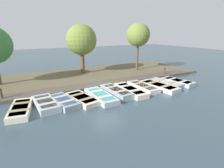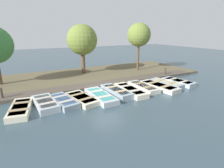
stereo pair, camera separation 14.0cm
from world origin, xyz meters
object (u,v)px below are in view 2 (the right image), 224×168
Objects in this scene: rowboat_5 at (116,91)px; rowboat_9 at (166,83)px; park_tree_center at (139,35)px; rowboat_8 at (159,86)px; rowboat_6 at (130,90)px; mooring_post_far at (165,72)px; rowboat_7 at (143,87)px; rowboat_3 at (82,99)px; rowboat_4 at (101,96)px; rowboat_10 at (178,82)px; rowboat_2 at (63,101)px; mooring_post_near at (2,94)px; rowboat_0 at (20,109)px; rowboat_1 at (45,103)px; park_tree_left at (82,40)px.

rowboat_5 is 5.07m from rowboat_9.
rowboat_5 is at bearing -46.58° from park_tree_center.
rowboat_8 is at bearing -20.24° from park_tree_center.
mooring_post_far reaches higher than rowboat_6.
rowboat_3 is at bearing -88.23° from rowboat_7.
rowboat_4 is 7.57m from rowboat_10.
rowboat_4 is at bearing 74.36° from rowboat_2.
rowboat_9 is 12.66m from mooring_post_near.
rowboat_8 is 2.42m from rowboat_10.
rowboat_7 is 3.25× the size of mooring_post_near.
rowboat_8 is at bearing 97.16° from rowboat_0.
rowboat_6 is at bearing 77.66° from rowboat_5.
rowboat_1 reaches higher than rowboat_4.
rowboat_5 is 7.50m from mooring_post_far.
rowboat_3 is 10.10m from mooring_post_far.
mooring_post_far is (-2.61, 8.48, 0.30)m from rowboat_4.
mooring_post_far is at bearing 121.50° from rowboat_8.
park_tree_center is (-5.88, 4.89, 3.91)m from rowboat_6.
rowboat_0 is 8.89m from rowboat_7.
rowboat_6 is at bearing -98.51° from rowboat_9.
rowboat_4 is 1.39m from rowboat_5.
rowboat_9 is at bearing 99.73° from rowboat_0.
rowboat_6 reaches higher than rowboat_9.
rowboat_5 is 7.76m from mooring_post_near.
rowboat_1 is (-0.09, 1.39, 0.03)m from rowboat_0.
rowboat_8 is at bearing 76.48° from rowboat_2.
rowboat_8 is 0.69× the size of park_tree_left.
rowboat_8 is at bearing 74.92° from rowboat_3.
rowboat_0 is 1.05× the size of rowboat_2.
rowboat_6 is at bearing 76.35° from rowboat_3.
rowboat_5 reaches higher than rowboat_8.
rowboat_5 is 1.15m from rowboat_6.
rowboat_1 is 6.11m from rowboat_6.
rowboat_6 is 5.06m from rowboat_10.
rowboat_10 is 3.14× the size of mooring_post_near.
rowboat_9 is at bearing 86.80° from rowboat_5.
park_tree_left is at bearing 147.80° from rowboat_3.
rowboat_8 is 4.34m from mooring_post_far.
mooring_post_far is (-2.29, 4.57, 0.31)m from rowboat_7.
park_tree_left is (-6.92, -5.19, 3.48)m from rowboat_9.
rowboat_10 is at bearing 63.63° from rowboat_9.
rowboat_6 is 3.93m from rowboat_9.
rowboat_4 is 2.51m from rowboat_6.
rowboat_0 is 0.99× the size of rowboat_3.
mooring_post_far is 0.18× the size of park_tree_left.
rowboat_8 is at bearing 69.20° from rowboat_7.
rowboat_9 is at bearing -41.60° from mooring_post_far.
rowboat_3 is 1.31m from rowboat_4.
rowboat_1 is 3.61m from rowboat_4.
rowboat_0 is at bearing -41.90° from park_tree_left.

